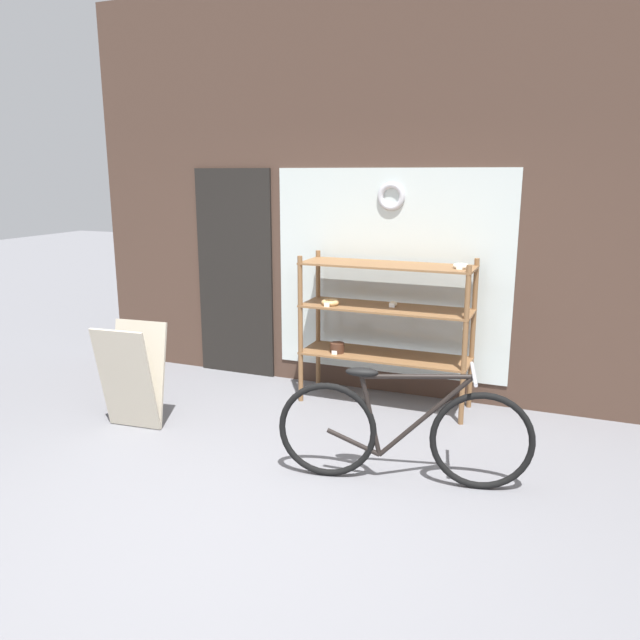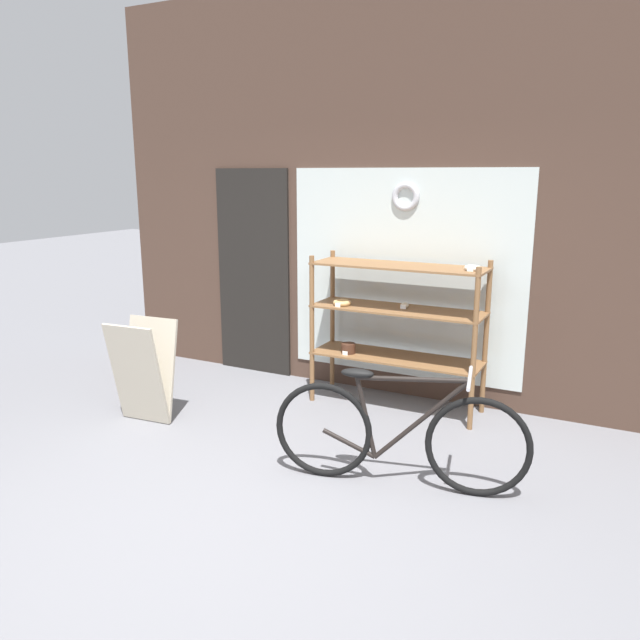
% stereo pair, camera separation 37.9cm
% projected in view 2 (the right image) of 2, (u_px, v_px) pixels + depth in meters
% --- Properties ---
extents(ground_plane, '(30.00, 30.00, 0.00)m').
position_uv_depth(ground_plane, '(227.00, 516.00, 3.83)').
color(ground_plane, slate).
extents(storefront_facade, '(5.91, 0.13, 3.74)m').
position_uv_depth(storefront_facade, '(384.00, 199.00, 5.67)').
color(storefront_facade, '#473328').
rests_on(storefront_facade, ground_plane).
extents(display_case, '(1.51, 0.47, 1.35)m').
position_uv_depth(display_case, '(395.00, 316.00, 5.45)').
color(display_case, brown).
rests_on(display_case, ground_plane).
extents(bicycle, '(1.68, 0.51, 0.81)m').
position_uv_depth(bicycle, '(397.00, 435.00, 4.13)').
color(bicycle, black).
rests_on(bicycle, ground_plane).
extents(sandwich_board, '(0.50, 0.42, 0.86)m').
position_uv_depth(sandwich_board, '(144.00, 371.00, 5.21)').
color(sandwich_board, '#B2A893').
rests_on(sandwich_board, ground_plane).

